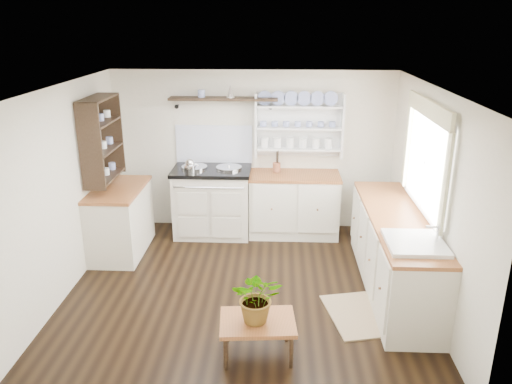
% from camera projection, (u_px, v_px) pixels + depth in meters
% --- Properties ---
extents(floor, '(4.00, 3.80, 0.01)m').
position_uv_depth(floor, '(245.00, 288.00, 5.80)').
color(floor, black).
rests_on(floor, ground).
extents(wall_back, '(4.00, 0.02, 2.30)m').
position_uv_depth(wall_back, '(253.00, 151.00, 7.21)').
color(wall_back, beige).
rests_on(wall_back, ground).
extents(wall_right, '(0.02, 3.80, 2.30)m').
position_uv_depth(wall_right, '(430.00, 198.00, 5.33)').
color(wall_right, beige).
rests_on(wall_right, ground).
extents(wall_left, '(0.02, 3.80, 2.30)m').
position_uv_depth(wall_left, '(63.00, 192.00, 5.50)').
color(wall_left, beige).
rests_on(wall_left, ground).
extents(ceiling, '(4.00, 3.80, 0.01)m').
position_uv_depth(ceiling, '(243.00, 88.00, 5.04)').
color(ceiling, white).
rests_on(ceiling, wall_back).
extents(window, '(0.08, 1.55, 1.22)m').
position_uv_depth(window, '(426.00, 157.00, 5.33)').
color(window, white).
rests_on(window, wall_right).
extents(aga_cooker, '(1.09, 0.76, 1.01)m').
position_uv_depth(aga_cooker, '(213.00, 201.00, 7.14)').
color(aga_cooker, beige).
rests_on(aga_cooker, floor).
extents(back_cabinets, '(1.27, 0.63, 0.90)m').
position_uv_depth(back_cabinets, '(294.00, 204.00, 7.13)').
color(back_cabinets, beige).
rests_on(back_cabinets, floor).
extents(right_cabinets, '(0.62, 2.43, 0.90)m').
position_uv_depth(right_cabinets, '(394.00, 252.00, 5.66)').
color(right_cabinets, beige).
rests_on(right_cabinets, floor).
extents(belfast_sink, '(0.55, 0.60, 0.45)m').
position_uv_depth(belfast_sink, '(414.00, 254.00, 4.84)').
color(belfast_sink, white).
rests_on(belfast_sink, right_cabinets).
extents(left_cabinets, '(0.62, 1.13, 0.90)m').
position_uv_depth(left_cabinets, '(120.00, 219.00, 6.57)').
color(left_cabinets, beige).
rests_on(left_cabinets, floor).
extents(plate_rack, '(1.20, 0.22, 0.90)m').
position_uv_depth(plate_rack, '(299.00, 124.00, 7.01)').
color(plate_rack, white).
rests_on(plate_rack, wall_back).
extents(high_shelf, '(1.50, 0.29, 0.16)m').
position_uv_depth(high_shelf, '(223.00, 99.00, 6.86)').
color(high_shelf, black).
rests_on(high_shelf, wall_back).
extents(left_shelving, '(0.28, 0.80, 1.05)m').
position_uv_depth(left_shelving, '(102.00, 138.00, 6.21)').
color(left_shelving, black).
rests_on(left_shelving, wall_left).
extents(kettle, '(0.17, 0.17, 0.21)m').
position_uv_depth(kettle, '(190.00, 167.00, 6.86)').
color(kettle, silver).
rests_on(kettle, aga_cooker).
extents(utensil_crock, '(0.11, 0.11, 0.13)m').
position_uv_depth(utensil_crock, '(277.00, 167.00, 7.04)').
color(utensil_crock, '#945336').
rests_on(utensil_crock, back_cabinets).
extents(center_table, '(0.72, 0.54, 0.37)m').
position_uv_depth(center_table, '(258.00, 325.00, 4.55)').
color(center_table, brown).
rests_on(center_table, floor).
extents(potted_plant, '(0.45, 0.39, 0.49)m').
position_uv_depth(potted_plant, '(258.00, 297.00, 4.45)').
color(potted_plant, '#3F7233').
rests_on(potted_plant, center_table).
extents(floor_rug, '(0.72, 0.95, 0.02)m').
position_uv_depth(floor_rug, '(356.00, 315.00, 5.26)').
color(floor_rug, '#917D54').
rests_on(floor_rug, floor).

